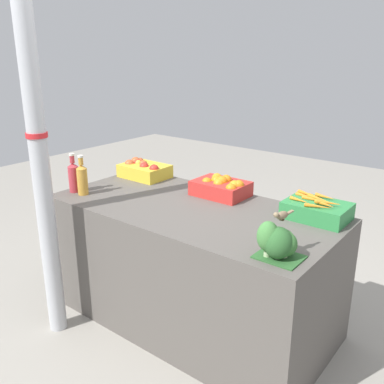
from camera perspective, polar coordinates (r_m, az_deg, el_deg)
The scene contains 10 objects.
ground_plane at distance 3.16m, azimuth -0.00°, elevation -16.40°, with size 10.00×10.00×0.00m, color gray.
market_table at distance 2.94m, azimuth -0.00°, elevation -9.66°, with size 1.88×0.91×0.84m, color #56514C.
support_pole at distance 2.72m, azimuth -19.74°, elevation 4.72°, with size 0.13×0.13×2.42m.
apple_crate at distance 3.42m, azimuth -6.49°, elevation 3.01°, with size 0.37×0.27×0.14m.
orange_crate at distance 2.96m, azimuth 3.95°, elevation 0.68°, with size 0.37×0.27×0.14m.
carrot_crate at distance 2.66m, azimuth 16.31°, elevation -2.28°, with size 0.37×0.27×0.14m.
broccoli_pile at distance 2.11m, azimuth 11.42°, elevation -6.53°, with size 0.22×0.19×0.19m.
juice_bottle_ruby at distance 3.14m, azimuth -15.51°, elevation 2.04°, with size 0.07×0.07×0.28m.
juice_bottle_amber at distance 3.07m, azimuth -14.43°, elevation 1.76°, with size 0.07×0.07×0.28m.
sparrow_bird at distance 2.08m, azimuth 11.85°, elevation -3.04°, with size 0.06×0.13×0.05m.
Camera 1 is at (1.60, -2.04, 1.80)m, focal length 40.00 mm.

